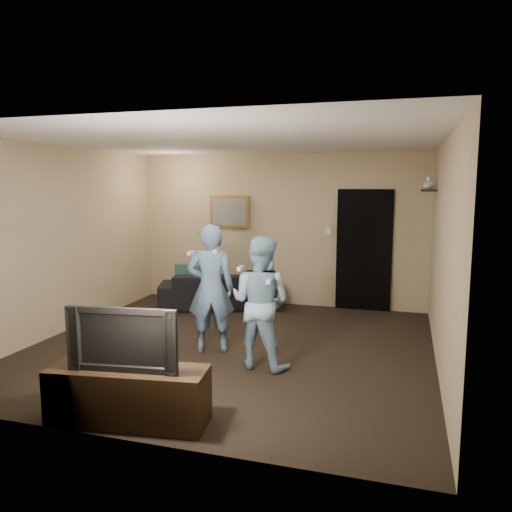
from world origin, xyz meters
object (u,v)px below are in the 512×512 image
(wii_player_left, at_px, (211,288))
(wii_player_right, at_px, (260,302))
(sofa, at_px, (221,290))
(television, at_px, (126,337))
(tv_console, at_px, (129,395))

(wii_player_left, bearing_deg, wii_player_right, -24.75)
(sofa, bearing_deg, wii_player_right, 100.00)
(sofa, xyz_separation_m, wii_player_left, (0.69, -2.16, 0.50))
(television, relative_size, wii_player_right, 0.64)
(tv_console, relative_size, wii_player_right, 0.92)
(wii_player_left, bearing_deg, tv_console, -89.18)
(sofa, distance_m, television, 4.25)
(tv_console, relative_size, television, 1.43)
(tv_console, height_order, television, television)
(television, height_order, wii_player_left, wii_player_left)
(wii_player_right, bearing_deg, sofa, 119.69)
(tv_console, bearing_deg, television, 0.00)
(wii_player_left, xyz_separation_m, wii_player_right, (0.74, -0.34, -0.05))
(wii_player_right, bearing_deg, tv_console, -113.20)
(sofa, xyz_separation_m, wii_player_right, (1.43, -2.50, 0.45))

